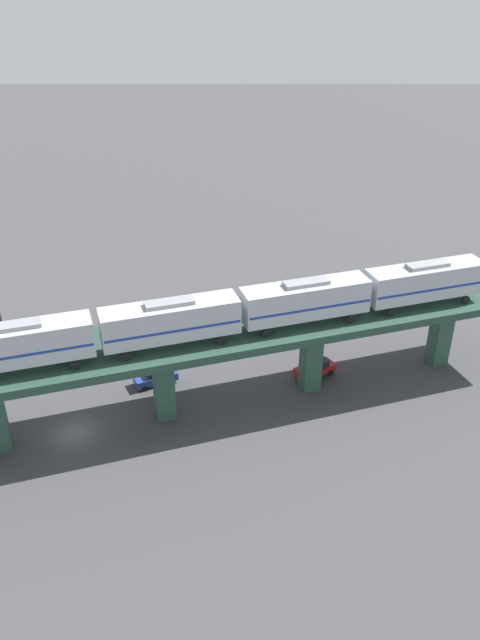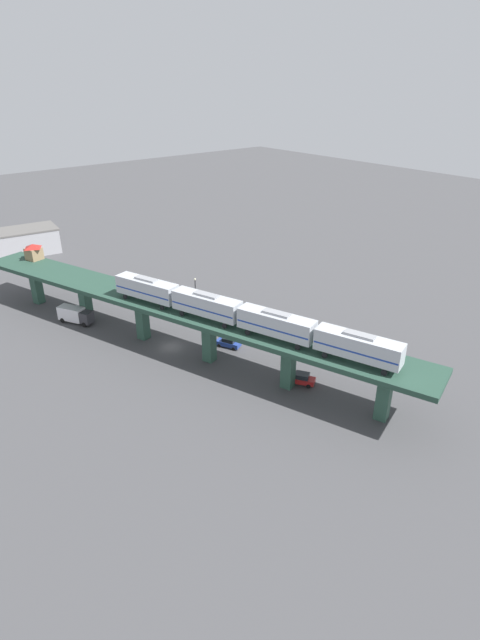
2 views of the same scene
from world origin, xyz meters
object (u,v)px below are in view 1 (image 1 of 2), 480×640
(street_car_blue, at_px, (156,376))
(subway_train, at_px, (240,310))
(street_lamp, at_px, (2,326))
(street_car_red, at_px, (315,368))

(street_car_blue, bearing_deg, subway_train, -117.68)
(subway_train, height_order, street_car_blue, subway_train)
(subway_train, height_order, street_lamp, subway_train)
(subway_train, xyz_separation_m, street_lamp, (9.30, 25.54, -7.04))
(street_car_red, bearing_deg, subway_train, 126.94)
(street_car_red, relative_size, street_lamp, 0.68)
(street_lamp, bearing_deg, subway_train, -110.02)
(street_car_red, xyz_separation_m, street_lamp, (3.33, 33.49, 3.17))
(street_car_red, height_order, street_lamp, street_lamp)
(subway_train, distance_m, street_car_blue, 14.16)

